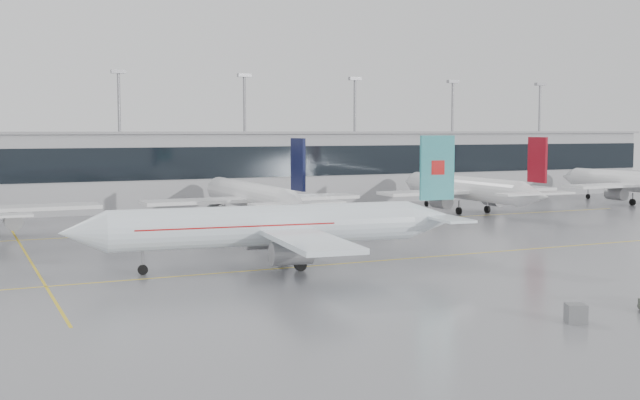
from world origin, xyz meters
name	(u,v)px	position (x,y,z in m)	size (l,w,h in m)	color
ground	(372,261)	(0.00, 0.00, 0.00)	(320.00, 320.00, 0.00)	gray
taxi_line_main	(372,261)	(0.00, 0.00, 0.01)	(120.00, 0.25, 0.01)	yellow
taxi_line_north	(262,227)	(0.00, 30.00, 0.01)	(120.00, 0.25, 0.01)	yellow
taxi_line_cross	(29,259)	(-30.00, 15.00, 0.01)	(0.25, 60.00, 0.01)	yellow
terminal	(194,170)	(0.00, 62.00, 6.00)	(180.00, 15.00, 12.00)	#9D9DA0
terminal_glass	(207,163)	(0.00, 54.45, 7.50)	(180.00, 0.20, 5.00)	black
terminal_roof	(194,133)	(0.00, 62.00, 12.20)	(182.00, 16.00, 0.40)	gray
light_masts	(184,126)	(0.00, 68.00, 13.34)	(156.40, 1.00, 22.60)	gray
air_canada_jet	(279,226)	(-9.34, 0.69, 3.87)	(38.11, 31.05, 12.13)	white
parked_jet_c	(253,197)	(0.00, 33.69, 3.71)	(29.64, 36.96, 11.72)	white
parked_jet_d	(469,189)	(35.00, 33.69, 3.71)	(29.64, 36.96, 11.72)	white
parked_jet_e	(639,183)	(70.00, 33.69, 3.71)	(29.64, 36.96, 11.72)	white
gse_unit	(576,314)	(0.33, -27.52, 0.64)	(1.28, 1.18, 1.28)	slate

